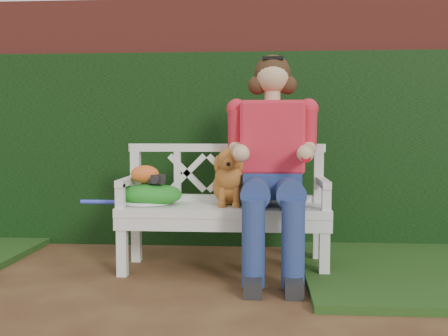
{
  "coord_description": "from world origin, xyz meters",
  "views": [
    {
      "loc": [
        0.8,
        -2.97,
        1.01
      ],
      "look_at": [
        0.53,
        0.8,
        0.75
      ],
      "focal_mm": 42.0,
      "sensor_mm": 36.0,
      "label": 1
    }
  ],
  "objects": [
    {
      "name": "ground",
      "position": [
        0.0,
        0.0,
        0.0
      ],
      "size": [
        60.0,
        60.0,
        0.0
      ],
      "primitive_type": "plane",
      "color": "#402416"
    },
    {
      "name": "brick_wall",
      "position": [
        0.0,
        1.9,
        1.1
      ],
      "size": [
        10.0,
        0.3,
        2.2
      ],
      "primitive_type": "cube",
      "color": "maroon",
      "rests_on": "ground"
    },
    {
      "name": "ivy_hedge",
      "position": [
        0.0,
        1.68,
        0.85
      ],
      "size": [
        10.0,
        0.18,
        1.7
      ],
      "primitive_type": "cube",
      "color": "#163E11",
      "rests_on": "ground"
    },
    {
      "name": "garden_bench",
      "position": [
        0.53,
        0.8,
        0.24
      ],
      "size": [
        1.61,
        0.68,
        0.48
      ],
      "primitive_type": null,
      "rotation": [
        0.0,
        0.0,
        -0.05
      ],
      "color": "white",
      "rests_on": "ground"
    },
    {
      "name": "seated_woman",
      "position": [
        0.88,
        0.78,
        0.81
      ],
      "size": [
        0.87,
        1.04,
        1.62
      ],
      "primitive_type": null,
      "rotation": [
        0.0,
        0.0,
        -0.23
      ],
      "color": "#F0365E",
      "rests_on": "ground"
    },
    {
      "name": "dog",
      "position": [
        0.58,
        0.81,
        0.69
      ],
      "size": [
        0.29,
        0.39,
        0.42
      ],
      "primitive_type": null,
      "rotation": [
        0.0,
        0.0,
        -0.04
      ],
      "color": "#B8683C",
      "rests_on": "garden_bench"
    },
    {
      "name": "tennis_racket",
      "position": [
        -0.07,
        0.78,
        0.5
      ],
      "size": [
        0.7,
        0.3,
        0.03
      ],
      "primitive_type": null,
      "rotation": [
        0.0,
        0.0,
        0.02
      ],
      "color": "silver",
      "rests_on": "garden_bench"
    },
    {
      "name": "green_bag",
      "position": [
        -0.0,
        0.78,
        0.56
      ],
      "size": [
        0.51,
        0.43,
        0.16
      ],
      "primitive_type": null,
      "rotation": [
        0.0,
        0.0,
        -0.18
      ],
      "color": "green",
      "rests_on": "garden_bench"
    },
    {
      "name": "camera_item",
      "position": [
        0.05,
        0.76,
        0.67
      ],
      "size": [
        0.12,
        0.1,
        0.07
      ],
      "primitive_type": "cube",
      "rotation": [
        0.0,
        0.0,
        -0.21
      ],
      "color": "black",
      "rests_on": "green_bag"
    },
    {
      "name": "baseball_glove",
      "position": [
        -0.05,
        0.79,
        0.7
      ],
      "size": [
        0.23,
        0.19,
        0.13
      ],
      "primitive_type": "ellipsoid",
      "rotation": [
        0.0,
        0.0,
        -0.17
      ],
      "color": "orange",
      "rests_on": "green_bag"
    }
  ]
}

